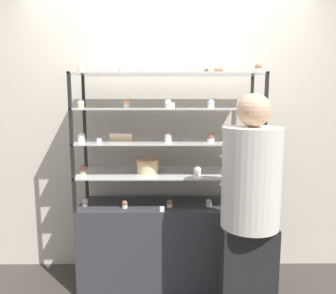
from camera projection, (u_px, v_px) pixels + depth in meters
ground_plane at (168, 283)px, 2.87m from camera, size 20.00×20.00×0.00m
back_wall at (168, 131)px, 3.03m from camera, size 8.00×0.05×2.60m
display_base at (168, 244)px, 2.81m from camera, size 1.48×0.44×0.73m
display_riser_lower at (168, 174)px, 2.72m from camera, size 1.48×0.44×0.27m
display_riser_middle at (168, 142)px, 2.68m from camera, size 1.48×0.44×0.27m
display_riser_upper at (168, 109)px, 2.63m from camera, size 1.48×0.44×0.27m
display_riser_top at (168, 75)px, 2.59m from camera, size 1.48×0.44×0.27m
layer_cake_centerpiece at (148, 166)px, 2.68m from camera, size 0.18×0.18×0.11m
sheet_cake_frosted at (122, 137)px, 2.70m from camera, size 0.19×0.13×0.06m
cupcake_0 at (85, 202)px, 2.70m from camera, size 0.05×0.05×0.06m
cupcake_1 at (125, 204)px, 2.64m from camera, size 0.05×0.05×0.06m
cupcake_2 at (170, 203)px, 2.67m from camera, size 0.05×0.05×0.06m
cupcake_3 at (209, 203)px, 2.68m from camera, size 0.05×0.05×0.06m
cupcake_4 at (249, 201)px, 2.72m from camera, size 0.05×0.05×0.06m
price_tag_0 at (162, 209)px, 2.56m from camera, size 0.04×0.00×0.04m
cupcake_5 at (83, 170)px, 2.66m from camera, size 0.06×0.06×0.08m
cupcake_6 at (197, 171)px, 2.62m from camera, size 0.06×0.06×0.08m
cupcake_7 at (254, 170)px, 2.63m from camera, size 0.06×0.06×0.08m
price_tag_1 at (196, 176)px, 2.52m from camera, size 0.04×0.00×0.04m
cupcake_8 at (81, 137)px, 2.60m from camera, size 0.06×0.06×0.07m
cupcake_9 at (168, 137)px, 2.60m from camera, size 0.06×0.06×0.07m
cupcake_10 at (211, 137)px, 2.60m from camera, size 0.06×0.06×0.07m
cupcake_11 at (252, 137)px, 2.61m from camera, size 0.06×0.06×0.07m
price_tag_2 at (99, 141)px, 2.47m from camera, size 0.04×0.00×0.04m
cupcake_12 at (81, 104)px, 2.55m from camera, size 0.05×0.05×0.07m
cupcake_13 at (126, 104)px, 2.59m from camera, size 0.05×0.05×0.07m
cupcake_14 at (168, 104)px, 2.52m from camera, size 0.05×0.05×0.07m
cupcake_15 at (211, 104)px, 2.53m from camera, size 0.05×0.05×0.07m
cupcake_16 at (255, 104)px, 2.59m from camera, size 0.05×0.05×0.07m
price_tag_3 at (172, 105)px, 2.43m from camera, size 0.04×0.00×0.04m
cupcake_17 at (81, 69)px, 2.54m from camera, size 0.05×0.05×0.07m
cupcake_18 at (122, 68)px, 2.51m from camera, size 0.05×0.05×0.07m
cupcake_19 at (168, 68)px, 2.50m from camera, size 0.05×0.05×0.07m
cupcake_20 at (211, 69)px, 2.55m from camera, size 0.05×0.05×0.07m
cupcake_21 at (258, 68)px, 2.50m from camera, size 0.05×0.05×0.07m
price_tag_4 at (167, 69)px, 2.39m from camera, size 0.04×0.00×0.04m
donut_glazed at (214, 71)px, 2.62m from camera, size 0.15×0.15×0.04m
customer_figure at (250, 210)px, 2.17m from camera, size 0.38×0.38×1.64m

